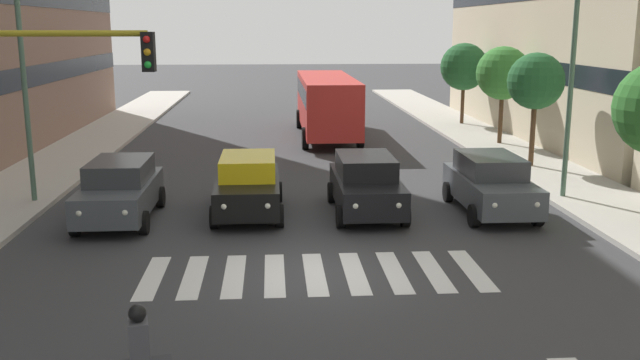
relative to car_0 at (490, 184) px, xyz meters
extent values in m
plane|color=#38383A|center=(5.52, 4.95, -0.89)|extent=(180.00, 180.00, 0.00)
cube|color=black|center=(-9.74, -14.71, 2.64)|extent=(8.50, 23.72, 0.90)
cube|color=silver|center=(1.92, 4.95, -0.88)|extent=(0.45, 2.80, 0.01)
cube|color=silver|center=(2.82, 4.95, -0.88)|extent=(0.45, 2.80, 0.01)
cube|color=silver|center=(3.72, 4.95, -0.88)|extent=(0.45, 2.80, 0.01)
cube|color=silver|center=(4.62, 4.95, -0.88)|extent=(0.45, 2.80, 0.01)
cube|color=silver|center=(5.52, 4.95, -0.88)|extent=(0.45, 2.80, 0.01)
cube|color=silver|center=(6.42, 4.95, -0.88)|extent=(0.45, 2.80, 0.01)
cube|color=silver|center=(7.32, 4.95, -0.88)|extent=(0.45, 2.80, 0.01)
cube|color=silver|center=(8.22, 4.95, -0.88)|extent=(0.45, 2.80, 0.01)
cube|color=silver|center=(9.12, 4.95, -0.88)|extent=(0.45, 2.80, 0.01)
cube|color=#474C51|center=(0.00, 0.05, -0.17)|extent=(1.80, 4.40, 0.80)
cube|color=#343639|center=(0.00, -0.15, 0.53)|extent=(1.58, 2.46, 0.60)
cylinder|color=black|center=(-0.90, 1.50, -0.57)|extent=(0.22, 0.64, 0.64)
cylinder|color=black|center=(0.90, 1.50, -0.57)|extent=(0.22, 0.64, 0.64)
cylinder|color=black|center=(-0.90, -1.40, -0.57)|extent=(0.22, 0.64, 0.64)
cylinder|color=black|center=(0.90, -1.40, -0.57)|extent=(0.22, 0.64, 0.64)
sphere|color=white|center=(-0.58, 2.20, -0.09)|extent=(0.18, 0.18, 0.18)
sphere|color=white|center=(0.58, 2.20, -0.09)|extent=(0.18, 0.18, 0.18)
cube|color=black|center=(3.69, -0.12, -0.17)|extent=(1.80, 4.40, 0.80)
cube|color=black|center=(3.69, -0.32, 0.53)|extent=(1.58, 2.46, 0.60)
cylinder|color=black|center=(2.79, 1.33, -0.57)|extent=(0.22, 0.64, 0.64)
cylinder|color=black|center=(4.59, 1.33, -0.57)|extent=(0.22, 0.64, 0.64)
cylinder|color=black|center=(2.79, -1.58, -0.57)|extent=(0.22, 0.64, 0.64)
cylinder|color=black|center=(4.59, -1.58, -0.57)|extent=(0.22, 0.64, 0.64)
sphere|color=white|center=(3.11, 2.03, -0.09)|extent=(0.18, 0.18, 0.18)
sphere|color=white|center=(4.26, 2.03, -0.09)|extent=(0.18, 0.18, 0.18)
cube|color=black|center=(7.15, -0.31, -0.17)|extent=(1.80, 4.40, 0.80)
cube|color=yellow|center=(7.15, -0.51, 0.53)|extent=(1.58, 2.46, 0.60)
cylinder|color=black|center=(6.25, 1.14, -0.57)|extent=(0.22, 0.64, 0.64)
cylinder|color=black|center=(8.05, 1.14, -0.57)|extent=(0.22, 0.64, 0.64)
cylinder|color=black|center=(6.25, -1.77, -0.57)|extent=(0.22, 0.64, 0.64)
cylinder|color=black|center=(8.05, -1.77, -0.57)|extent=(0.22, 0.64, 0.64)
sphere|color=white|center=(6.58, 1.84, -0.09)|extent=(0.18, 0.18, 0.18)
sphere|color=white|center=(7.73, 1.84, -0.09)|extent=(0.18, 0.18, 0.18)
cube|color=#474C51|center=(10.78, 0.12, -0.17)|extent=(1.80, 4.40, 0.80)
cube|color=#343639|center=(10.78, -0.08, 0.53)|extent=(1.58, 2.46, 0.60)
cylinder|color=black|center=(9.88, 1.57, -0.57)|extent=(0.22, 0.64, 0.64)
cylinder|color=black|center=(11.68, 1.57, -0.57)|extent=(0.22, 0.64, 0.64)
cylinder|color=black|center=(9.88, -1.33, -0.57)|extent=(0.22, 0.64, 0.64)
cylinder|color=black|center=(11.68, -1.33, -0.57)|extent=(0.22, 0.64, 0.64)
sphere|color=white|center=(10.20, 2.27, -0.09)|extent=(0.18, 0.18, 0.18)
sphere|color=white|center=(11.35, 2.27, -0.09)|extent=(0.18, 0.18, 0.18)
cube|color=red|center=(3.69, -15.15, 0.86)|extent=(2.50, 10.50, 2.50)
cube|color=black|center=(3.69, -15.15, 1.41)|extent=(2.52, 9.87, 0.80)
cylinder|color=black|center=(2.44, -11.47, -0.39)|extent=(0.28, 1.00, 1.00)
cylinder|color=black|center=(4.94, -11.47, -0.39)|extent=(0.28, 1.00, 1.00)
cylinder|color=black|center=(2.44, -18.30, -0.39)|extent=(0.28, 1.00, 1.00)
cylinder|color=black|center=(4.94, -18.30, -0.39)|extent=(0.28, 1.00, 1.00)
cube|color=#4C4C51|center=(8.39, 10.38, 0.11)|extent=(0.35, 0.41, 0.64)
sphere|color=black|center=(8.39, 10.38, 0.55)|extent=(0.26, 0.26, 0.26)
cylinder|color=#AD991E|center=(10.82, 5.89, 4.41)|extent=(4.04, 0.12, 0.12)
cube|color=black|center=(8.80, 5.89, 4.06)|extent=(0.24, 0.28, 0.76)
sphere|color=red|center=(8.80, 6.04, 4.30)|extent=(0.14, 0.14, 0.14)
sphere|color=orange|center=(8.80, 6.04, 4.06)|extent=(0.14, 0.14, 0.14)
sphere|color=green|center=(8.80, 6.04, 3.82)|extent=(0.14, 0.14, 0.14)
cylinder|color=#4C6B56|center=(-2.80, -1.31, 2.97)|extent=(0.16, 0.16, 7.41)
cylinder|color=#4C6B56|center=(13.84, -1.91, 2.96)|extent=(0.16, 0.16, 7.39)
cylinder|color=#513823|center=(-3.59, -6.29, 0.57)|extent=(0.20, 0.20, 2.61)
sphere|color=#235B2D|center=(-3.59, -6.29, 2.52)|extent=(2.15, 2.15, 2.15)
cylinder|color=#513823|center=(-4.10, -11.70, 0.51)|extent=(0.20, 0.20, 2.48)
sphere|color=#387F33|center=(-4.10, -11.70, 2.48)|extent=(2.43, 2.43, 2.43)
cylinder|color=#513823|center=(-4.15, -18.47, 0.44)|extent=(0.20, 0.20, 2.35)
sphere|color=#235B2D|center=(-4.15, -18.47, 2.39)|extent=(2.58, 2.58, 2.58)
camera|label=1|loc=(6.43, 19.90, 4.54)|focal=39.49mm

